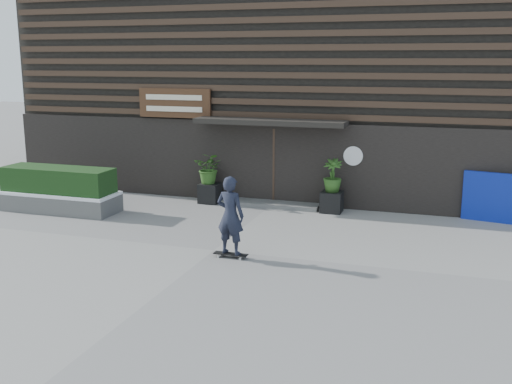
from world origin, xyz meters
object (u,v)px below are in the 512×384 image
(planter_pot_right, at_px, (332,202))
(blue_tarp, at_px, (490,197))
(skateboarder, at_px, (230,216))
(planter_pot_left, at_px, (210,193))
(raised_bed, at_px, (60,202))

(planter_pot_right, distance_m, blue_tarp, 4.31)
(skateboarder, bearing_deg, planter_pot_left, 117.21)
(raised_bed, bearing_deg, blue_tarp, 12.38)
(raised_bed, xyz_separation_m, skateboarder, (6.24, -2.47, 0.72))
(planter_pot_right, bearing_deg, blue_tarp, 4.00)
(blue_tarp, relative_size, skateboarder, 0.78)
(planter_pot_left, bearing_deg, blue_tarp, 2.12)
(planter_pot_left, distance_m, planter_pot_right, 3.80)
(blue_tarp, bearing_deg, skateboarder, -127.55)
(planter_pot_left, distance_m, raised_bed, 4.43)
(planter_pot_left, bearing_deg, raised_bed, -148.64)
(planter_pot_right, relative_size, raised_bed, 0.17)
(planter_pot_right, xyz_separation_m, raised_bed, (-7.58, -2.31, -0.05))
(blue_tarp, height_order, skateboarder, skateboarder)
(planter_pot_right, bearing_deg, raised_bed, -163.08)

